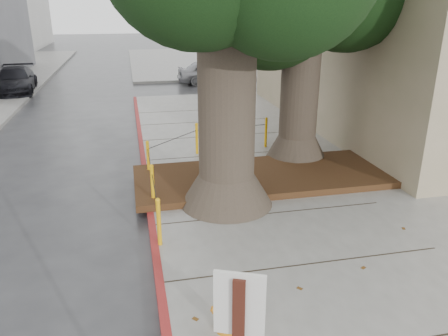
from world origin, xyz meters
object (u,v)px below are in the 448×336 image
object	(u,v)px
fire_hydrant	(227,310)
car_silver	(213,72)
car_dark	(15,81)
car_red	(311,72)

from	to	relation	value
fire_hydrant	car_silver	size ratio (longest dim) A/B	0.17
fire_hydrant	car_dark	xyz separation A→B (m)	(-6.78, 19.79, 0.17)
fire_hydrant	car_dark	bearing A→B (deg)	103.24
fire_hydrant	car_silver	xyz separation A→B (m)	(3.76, 20.54, 0.20)
fire_hydrant	car_silver	distance (m)	20.88
car_silver	car_dark	size ratio (longest dim) A/B	0.89
car_silver	car_red	distance (m)	5.85
car_red	car_dark	xyz separation A→B (m)	(-16.35, -0.05, 0.07)
fire_hydrant	car_dark	distance (m)	20.92
car_silver	car_dark	world-z (taller)	car_silver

